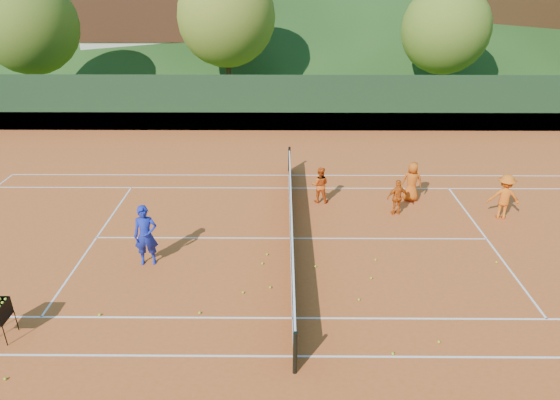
{
  "coord_description": "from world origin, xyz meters",
  "views": [
    {
      "loc": [
        -0.27,
        -14.29,
        8.05
      ],
      "look_at": [
        -0.36,
        0.0,
        1.4
      ],
      "focal_mm": 32.0,
      "sensor_mm": 36.0,
      "label": 1
    }
  ],
  "objects_px": {
    "student_c": "(412,182)",
    "tennis_net": "(291,225)",
    "student_a": "(320,185)",
    "chalet_left": "(166,0)",
    "chalet_mid": "(353,6)",
    "student_d": "(504,197)",
    "student_b": "(397,197)",
    "chalet_right": "(528,6)",
    "coach": "(146,235)"
  },
  "relations": [
    {
      "from": "student_c",
      "to": "tennis_net",
      "type": "height_order",
      "value": "student_c"
    },
    {
      "from": "student_a",
      "to": "chalet_left",
      "type": "bearing_deg",
      "value": -61.78
    },
    {
      "from": "student_c",
      "to": "chalet_mid",
      "type": "xyz_separation_m",
      "value": [
        1.43,
        31.0,
        4.21
      ]
    },
    {
      "from": "chalet_left",
      "to": "chalet_mid",
      "type": "distance_m",
      "value": 16.51
    },
    {
      "from": "tennis_net",
      "to": "chalet_mid",
      "type": "height_order",
      "value": "chalet_mid"
    },
    {
      "from": "student_c",
      "to": "student_d",
      "type": "distance_m",
      "value": 3.22
    },
    {
      "from": "student_b",
      "to": "chalet_right",
      "type": "xyz_separation_m",
      "value": [
        16.21,
        28.19,
        4.58
      ]
    },
    {
      "from": "chalet_left",
      "to": "tennis_net",
      "type": "bearing_deg",
      "value": -71.57
    },
    {
      "from": "student_d",
      "to": "chalet_mid",
      "type": "relative_size",
      "value": 0.13
    },
    {
      "from": "student_a",
      "to": "coach",
      "type": "bearing_deg",
      "value": 44.97
    },
    {
      "from": "coach",
      "to": "student_b",
      "type": "relative_size",
      "value": 1.42
    },
    {
      "from": "student_d",
      "to": "tennis_net",
      "type": "relative_size",
      "value": 0.14
    },
    {
      "from": "student_b",
      "to": "chalet_left",
      "type": "relative_size",
      "value": 0.1
    },
    {
      "from": "coach",
      "to": "student_a",
      "type": "xyz_separation_m",
      "value": [
        5.39,
        4.36,
        -0.25
      ]
    },
    {
      "from": "student_b",
      "to": "tennis_net",
      "type": "relative_size",
      "value": 0.11
    },
    {
      "from": "student_a",
      "to": "chalet_left",
      "type": "relative_size",
      "value": 0.1
    },
    {
      "from": "student_a",
      "to": "tennis_net",
      "type": "height_order",
      "value": "student_a"
    },
    {
      "from": "student_c",
      "to": "student_d",
      "type": "relative_size",
      "value": 0.93
    },
    {
      "from": "student_b",
      "to": "chalet_right",
      "type": "height_order",
      "value": "chalet_right"
    },
    {
      "from": "student_c",
      "to": "student_b",
      "type": "bearing_deg",
      "value": 68.48
    },
    {
      "from": "student_d",
      "to": "chalet_left",
      "type": "xyz_separation_m",
      "value": [
        -17.44,
        28.46,
        4.81
      ]
    },
    {
      "from": "coach",
      "to": "student_c",
      "type": "bearing_deg",
      "value": 19.38
    },
    {
      "from": "tennis_net",
      "to": "student_c",
      "type": "bearing_deg",
      "value": 33.28
    },
    {
      "from": "student_d",
      "to": "chalet_left",
      "type": "relative_size",
      "value": 0.12
    },
    {
      "from": "chalet_left",
      "to": "chalet_mid",
      "type": "bearing_deg",
      "value": 14.04
    },
    {
      "from": "student_a",
      "to": "chalet_right",
      "type": "height_order",
      "value": "chalet_right"
    },
    {
      "from": "student_b",
      "to": "chalet_left",
      "type": "distance_m",
      "value": 31.77
    },
    {
      "from": "student_a",
      "to": "chalet_mid",
      "type": "relative_size",
      "value": 0.11
    },
    {
      "from": "coach",
      "to": "chalet_left",
      "type": "xyz_separation_m",
      "value": [
        -5.72,
        31.53,
        4.69
      ]
    },
    {
      "from": "coach",
      "to": "tennis_net",
      "type": "xyz_separation_m",
      "value": [
        4.28,
        1.53,
        -0.44
      ]
    },
    {
      "from": "coach",
      "to": "student_d",
      "type": "bearing_deg",
      "value": 6.96
    },
    {
      "from": "tennis_net",
      "to": "chalet_left",
      "type": "height_order",
      "value": "chalet_left"
    },
    {
      "from": "chalet_mid",
      "to": "chalet_right",
      "type": "relative_size",
      "value": 1.06
    },
    {
      "from": "chalet_left",
      "to": "chalet_right",
      "type": "height_order",
      "value": "chalet_left"
    },
    {
      "from": "student_a",
      "to": "chalet_mid",
      "type": "distance_m",
      "value": 31.84
    },
    {
      "from": "chalet_left",
      "to": "student_b",
      "type": "bearing_deg",
      "value": -63.92
    },
    {
      "from": "student_d",
      "to": "chalet_mid",
      "type": "xyz_separation_m",
      "value": [
        -1.44,
        32.46,
        4.15
      ]
    },
    {
      "from": "student_c",
      "to": "chalet_right",
      "type": "distance_m",
      "value": 31.42
    },
    {
      "from": "coach",
      "to": "chalet_left",
      "type": "bearing_deg",
      "value": 92.54
    },
    {
      "from": "chalet_left",
      "to": "student_a",
      "type": "bearing_deg",
      "value": -67.77
    },
    {
      "from": "student_d",
      "to": "tennis_net",
      "type": "height_order",
      "value": "student_d"
    },
    {
      "from": "tennis_net",
      "to": "chalet_left",
      "type": "xyz_separation_m",
      "value": [
        -10.0,
        30.0,
        5.13
      ]
    },
    {
      "from": "student_a",
      "to": "student_c",
      "type": "distance_m",
      "value": 3.47
    },
    {
      "from": "student_c",
      "to": "chalet_mid",
      "type": "bearing_deg",
      "value": -80.95
    },
    {
      "from": "coach",
      "to": "tennis_net",
      "type": "height_order",
      "value": "coach"
    },
    {
      "from": "coach",
      "to": "tennis_net",
      "type": "relative_size",
      "value": 0.16
    },
    {
      "from": "coach",
      "to": "chalet_right",
      "type": "distance_m",
      "value": 40.03
    },
    {
      "from": "student_c",
      "to": "student_d",
      "type": "bearing_deg",
      "value": 164.7
    },
    {
      "from": "student_a",
      "to": "tennis_net",
      "type": "bearing_deg",
      "value": 74.63
    },
    {
      "from": "student_a",
      "to": "tennis_net",
      "type": "xyz_separation_m",
      "value": [
        -1.11,
        -2.83,
        -0.19
      ]
    }
  ]
}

